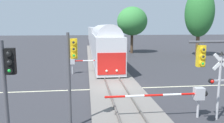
{
  "coord_description": "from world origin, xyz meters",
  "views": [
    {
      "loc": [
        -2.43,
        -17.91,
        5.32
      ],
      "look_at": [
        -0.03,
        2.26,
        2.0
      ],
      "focal_mm": 35.03,
      "sensor_mm": 36.0,
      "label": 1
    }
  ],
  "objects_px": {
    "crossing_gate_far": "(80,61)",
    "elm_centre_background": "(132,21)",
    "crossing_signal_mast": "(220,79)",
    "traffic_signal_near_left": "(8,82)",
    "traffic_signal_median": "(72,65)",
    "maple_right_background": "(199,13)",
    "commuter_train": "(96,37)",
    "crossing_gate_near": "(188,95)"
  },
  "relations": [
    {
      "from": "commuter_train",
      "to": "crossing_gate_near",
      "type": "bearing_deg",
      "value": -85.3
    },
    {
      "from": "traffic_signal_median",
      "to": "maple_right_background",
      "type": "height_order",
      "value": "maple_right_background"
    },
    {
      "from": "traffic_signal_median",
      "to": "commuter_train",
      "type": "bearing_deg",
      "value": 85.55
    },
    {
      "from": "crossing_signal_mast",
      "to": "maple_right_background",
      "type": "relative_size",
      "value": 0.34
    },
    {
      "from": "crossing_signal_mast",
      "to": "traffic_signal_median",
      "type": "distance_m",
      "value": 8.18
    },
    {
      "from": "crossing_gate_near",
      "to": "crossing_gate_far",
      "type": "distance_m",
      "value": 14.41
    },
    {
      "from": "commuter_train",
      "to": "crossing_gate_near",
      "type": "distance_m",
      "value": 40.46
    },
    {
      "from": "commuter_train",
      "to": "crossing_gate_far",
      "type": "bearing_deg",
      "value": -96.64
    },
    {
      "from": "crossing_signal_mast",
      "to": "crossing_gate_far",
      "type": "xyz_separation_m",
      "value": [
        -8.14,
        13.29,
        -1.02
      ]
    },
    {
      "from": "commuter_train",
      "to": "maple_right_background",
      "type": "relative_size",
      "value": 5.67
    },
    {
      "from": "crossing_gate_far",
      "to": "traffic_signal_median",
      "type": "xyz_separation_m",
      "value": [
        0.02,
        -13.42,
        1.96
      ]
    },
    {
      "from": "crossing_signal_mast",
      "to": "traffic_signal_near_left",
      "type": "bearing_deg",
      "value": -166.21
    },
    {
      "from": "crossing_gate_near",
      "to": "elm_centre_background",
      "type": "distance_m",
      "value": 31.24
    },
    {
      "from": "commuter_train",
      "to": "crossing_gate_far",
      "type": "relative_size",
      "value": 10.13
    },
    {
      "from": "traffic_signal_near_left",
      "to": "traffic_signal_median",
      "type": "relative_size",
      "value": 0.96
    },
    {
      "from": "crossing_signal_mast",
      "to": "crossing_gate_far",
      "type": "height_order",
      "value": "crossing_signal_mast"
    },
    {
      "from": "traffic_signal_median",
      "to": "traffic_signal_near_left",
      "type": "bearing_deg",
      "value": -132.73
    },
    {
      "from": "commuter_train",
      "to": "elm_centre_background",
      "type": "relative_size",
      "value": 7.38
    },
    {
      "from": "crossing_gate_far",
      "to": "maple_right_background",
      "type": "xyz_separation_m",
      "value": [
        20.21,
        11.94,
        6.12
      ]
    },
    {
      "from": "crossing_gate_near",
      "to": "maple_right_background",
      "type": "xyz_separation_m",
      "value": [
        13.7,
        24.79,
        6.13
      ]
    },
    {
      "from": "maple_right_background",
      "to": "crossing_signal_mast",
      "type": "bearing_deg",
      "value": -115.56
    },
    {
      "from": "crossing_gate_far",
      "to": "elm_centre_background",
      "type": "bearing_deg",
      "value": 61.44
    },
    {
      "from": "crossing_gate_near",
      "to": "crossing_signal_mast",
      "type": "relative_size",
      "value": 1.52
    },
    {
      "from": "crossing_gate_near",
      "to": "elm_centre_background",
      "type": "relative_size",
      "value": 0.67
    },
    {
      "from": "crossing_signal_mast",
      "to": "elm_centre_background",
      "type": "distance_m",
      "value": 31.41
    },
    {
      "from": "crossing_gate_far",
      "to": "traffic_signal_near_left",
      "type": "xyz_separation_m",
      "value": [
        -2.22,
        -15.84,
        1.83
      ]
    },
    {
      "from": "crossing_gate_near",
      "to": "crossing_gate_far",
      "type": "height_order",
      "value": "same"
    },
    {
      "from": "crossing_gate_far",
      "to": "elm_centre_background",
      "type": "relative_size",
      "value": 0.73
    },
    {
      "from": "commuter_train",
      "to": "traffic_signal_near_left",
      "type": "relative_size",
      "value": 13.8
    },
    {
      "from": "maple_right_background",
      "to": "traffic_signal_near_left",
      "type": "bearing_deg",
      "value": -128.92
    },
    {
      "from": "crossing_gate_near",
      "to": "traffic_signal_near_left",
      "type": "relative_size",
      "value": 1.25
    },
    {
      "from": "crossing_signal_mast",
      "to": "crossing_gate_far",
      "type": "bearing_deg",
      "value": 121.49
    },
    {
      "from": "crossing_signal_mast",
      "to": "crossing_gate_far",
      "type": "relative_size",
      "value": 0.6
    },
    {
      "from": "crossing_signal_mast",
      "to": "elm_centre_background",
      "type": "bearing_deg",
      "value": 87.11
    },
    {
      "from": "maple_right_background",
      "to": "crossing_gate_far",
      "type": "bearing_deg",
      "value": -149.43
    },
    {
      "from": "crossing_gate_near",
      "to": "traffic_signal_near_left",
      "type": "distance_m",
      "value": 9.41
    },
    {
      "from": "crossing_signal_mast",
      "to": "traffic_signal_median",
      "type": "height_order",
      "value": "traffic_signal_median"
    },
    {
      "from": "traffic_signal_near_left",
      "to": "traffic_signal_median",
      "type": "height_order",
      "value": "traffic_signal_median"
    },
    {
      "from": "crossing_gate_near",
      "to": "crossing_signal_mast",
      "type": "height_order",
      "value": "crossing_signal_mast"
    },
    {
      "from": "elm_centre_background",
      "to": "maple_right_background",
      "type": "distance_m",
      "value": 12.12
    },
    {
      "from": "commuter_train",
      "to": "traffic_signal_median",
      "type": "distance_m",
      "value": 40.99
    },
    {
      "from": "crossing_signal_mast",
      "to": "elm_centre_background",
      "type": "relative_size",
      "value": 0.44
    }
  ]
}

